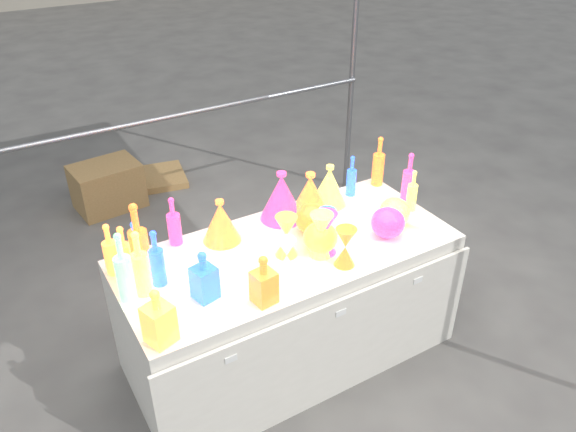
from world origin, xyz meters
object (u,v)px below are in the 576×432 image
globe_0 (320,239)px  cardboard_box_closed (108,186)px  display_table (289,303)px  decanter_0 (158,316)px  hourglass_0 (345,247)px  lampshade_0 (221,221)px  bottle_0 (110,249)px

globe_0 → cardboard_box_closed: bearing=103.8°
display_table → cardboard_box_closed: 2.29m
decanter_0 → hourglass_0: 0.99m
lampshade_0 → globe_0: bearing=-43.0°
cardboard_box_closed → lampshade_0: lampshade_0 is taller
display_table → decanter_0: decanter_0 is taller
bottle_0 → globe_0: (0.99, -0.37, -0.07)m
display_table → lampshade_0: (-0.27, 0.26, 0.50)m
decanter_0 → globe_0: decanter_0 is taller
bottle_0 → decanter_0: size_ratio=1.04×
cardboard_box_closed → globe_0: bearing=-82.5°
cardboard_box_closed → bottle_0: size_ratio=1.88×
display_table → bottle_0: bearing=162.2°
globe_0 → hourglass_0: bearing=-77.5°
bottle_0 → display_table: bearing=-17.8°
decanter_0 → lampshade_0: 0.78m
display_table → bottle_0: (-0.85, 0.27, 0.52)m
lampshade_0 → display_table: bearing=-45.8°
display_table → bottle_0: 1.03m
bottle_0 → lampshade_0: size_ratio=1.15×
display_table → globe_0: globe_0 is taller
hourglass_0 → lampshade_0: 0.68m
cardboard_box_closed → bottle_0: bearing=-108.0°
cardboard_box_closed → bottle_0: (-0.41, -1.97, 0.70)m
display_table → hourglass_0: (0.17, -0.26, 0.48)m
decanter_0 → hourglass_0: size_ratio=1.27×
bottle_0 → lampshade_0: bearing=-1.3°
cardboard_box_closed → bottle_0: bottle_0 is taller
decanter_0 → display_table: bearing=1.6°
display_table → cardboard_box_closed: display_table is taller
decanter_0 → lampshade_0: (0.55, 0.56, -0.01)m
decanter_0 → lampshade_0: bearing=27.0°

